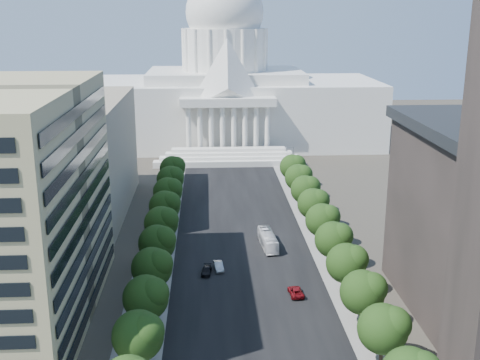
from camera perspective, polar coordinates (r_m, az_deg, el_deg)
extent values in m
cube|color=black|center=(153.32, -0.20, -3.87)|extent=(30.00, 260.00, 0.01)
cube|color=gray|center=(153.56, -7.31, -3.98)|extent=(8.00, 260.00, 0.02)
cube|color=gray|center=(155.42, 6.83, -3.71)|extent=(8.00, 260.00, 0.02)
cube|color=white|center=(242.50, -1.39, 6.49)|extent=(120.00, 50.00, 25.00)
cube|color=white|center=(240.60, -1.42, 9.90)|extent=(60.00, 40.00, 4.00)
cube|color=white|center=(214.61, -1.17, 7.44)|extent=(34.00, 8.00, 3.00)
cylinder|color=white|center=(239.79, -1.43, 12.28)|extent=(32.00, 32.00, 16.00)
ellipsoid|color=white|center=(239.35, -1.46, 15.62)|extent=(30.00, 30.00, 27.60)
cube|color=gray|center=(163.56, -17.45, 2.12)|extent=(38.00, 52.00, 30.00)
sphere|color=black|center=(90.99, -9.67, -14.36)|extent=(7.60, 7.60, 7.60)
sphere|color=black|center=(89.63, -8.88, -13.98)|extent=(5.32, 5.32, 5.32)
cylinder|color=#33261C|center=(103.68, -8.82, -13.29)|extent=(0.56, 0.56, 2.94)
sphere|color=black|center=(101.49, -8.93, -10.97)|extent=(7.60, 7.60, 7.60)
sphere|color=black|center=(100.18, -8.23, -10.59)|extent=(5.32, 5.32, 5.32)
cylinder|color=#33261C|center=(114.27, -8.26, -10.38)|extent=(0.56, 0.56, 2.94)
sphere|color=black|center=(112.30, -8.35, -8.23)|extent=(7.60, 7.60, 7.60)
sphere|color=black|center=(111.03, -7.72, -7.84)|extent=(5.32, 5.32, 5.32)
cylinder|color=#33261C|center=(125.12, -7.80, -7.97)|extent=(0.56, 0.56, 2.94)
sphere|color=black|center=(123.32, -7.88, -5.97)|extent=(7.60, 7.60, 7.60)
sphere|color=black|center=(122.09, -7.31, -5.60)|extent=(5.32, 5.32, 5.32)
cylinder|color=#33261C|center=(136.17, -7.42, -5.94)|extent=(0.56, 0.56, 2.94)
sphere|color=black|center=(134.51, -7.49, -4.08)|extent=(7.60, 7.60, 7.60)
sphere|color=black|center=(133.32, -6.96, -3.72)|extent=(5.32, 5.32, 5.32)
cylinder|color=#33261C|center=(147.36, -7.10, -4.22)|extent=(0.56, 0.56, 2.94)
sphere|color=black|center=(145.83, -7.16, -2.48)|extent=(7.60, 7.60, 7.60)
sphere|color=black|center=(144.67, -6.67, -2.14)|extent=(5.32, 5.32, 5.32)
cylinder|color=#33261C|center=(158.67, -6.83, -2.74)|extent=(0.56, 0.56, 2.94)
sphere|color=black|center=(157.25, -6.88, -1.12)|extent=(7.60, 7.60, 7.60)
sphere|color=black|center=(156.12, -6.43, -0.79)|extent=(5.32, 5.32, 5.32)
cylinder|color=#33261C|center=(170.08, -6.59, -1.46)|extent=(0.56, 0.56, 2.94)
sphere|color=black|center=(168.75, -6.64, 0.06)|extent=(7.60, 7.60, 7.60)
sphere|color=black|center=(167.64, -6.21, 0.37)|extent=(5.32, 5.32, 5.32)
cylinder|color=#33261C|center=(181.56, -6.38, -0.35)|extent=(0.56, 0.56, 2.94)
sphere|color=black|center=(180.32, -6.43, 1.09)|extent=(7.60, 7.60, 7.60)
sphere|color=black|center=(179.23, -6.03, 1.39)|extent=(5.32, 5.32, 5.32)
cylinder|color=#33261C|center=(96.29, 13.20, -16.00)|extent=(0.56, 0.56, 2.94)
sphere|color=black|center=(93.94, 13.39, -13.55)|extent=(7.60, 7.60, 7.60)
sphere|color=black|center=(93.14, 14.37, -13.10)|extent=(5.32, 5.32, 5.32)
cylinder|color=#33261C|center=(106.27, 11.38, -12.66)|extent=(0.56, 0.56, 2.94)
sphere|color=black|center=(104.15, 11.53, -10.38)|extent=(7.60, 7.60, 7.60)
sphere|color=black|center=(103.33, 12.39, -9.95)|extent=(5.32, 5.32, 5.32)
cylinder|color=#33261C|center=(116.63, 9.92, -9.89)|extent=(0.56, 0.56, 2.94)
sphere|color=black|center=(114.70, 10.03, -7.78)|extent=(7.60, 7.60, 7.60)
sphere|color=black|center=(113.88, 10.80, -7.37)|extent=(5.32, 5.32, 5.32)
cylinder|color=#33261C|center=(127.28, 8.72, -7.58)|extent=(0.56, 0.56, 2.94)
sphere|color=black|center=(125.51, 8.81, -5.61)|extent=(7.60, 7.60, 7.60)
sphere|color=black|center=(124.69, 9.50, -5.23)|extent=(5.32, 5.32, 5.32)
cylinder|color=#33261C|center=(138.15, 7.71, -5.63)|extent=(0.56, 0.56, 2.94)
sphere|color=black|center=(136.52, 7.78, -3.79)|extent=(7.60, 7.60, 7.60)
sphere|color=black|center=(135.70, 8.41, -3.43)|extent=(5.32, 5.32, 5.32)
cylinder|color=#33261C|center=(149.20, 6.86, -3.96)|extent=(0.56, 0.56, 2.94)
sphere|color=black|center=(147.69, 6.92, -2.24)|extent=(7.60, 7.60, 7.60)
sphere|color=black|center=(146.87, 7.49, -1.90)|extent=(5.32, 5.32, 5.32)
cylinder|color=#33261C|center=(160.38, 6.13, -2.52)|extent=(0.56, 0.56, 2.94)
sphere|color=black|center=(158.98, 6.18, -0.91)|extent=(7.60, 7.60, 7.60)
sphere|color=black|center=(158.16, 6.71, -0.58)|extent=(5.32, 5.32, 5.32)
cylinder|color=#33261C|center=(171.67, 5.49, -1.27)|extent=(0.56, 0.56, 2.94)
sphere|color=black|center=(170.36, 5.53, 0.25)|extent=(7.60, 7.60, 7.60)
sphere|color=black|center=(169.54, 6.03, 0.55)|extent=(5.32, 5.32, 5.32)
cylinder|color=#33261C|center=(183.05, 4.94, -0.17)|extent=(0.56, 0.56, 2.94)
sphere|color=black|center=(181.83, 4.97, 1.25)|extent=(7.60, 7.60, 7.60)
sphere|color=black|center=(181.01, 5.43, 1.55)|extent=(5.32, 5.32, 5.32)
cylinder|color=gray|center=(104.67, 12.96, -11.36)|extent=(0.18, 0.18, 9.00)
cylinder|color=gray|center=(102.49, 12.46, -9.26)|extent=(2.40, 0.14, 0.14)
sphere|color=gray|center=(102.25, 11.85, -9.34)|extent=(0.44, 0.44, 0.44)
cylinder|color=gray|center=(126.66, 9.89, -6.27)|extent=(0.18, 0.18, 9.00)
cylinder|color=gray|center=(124.86, 9.44, -4.46)|extent=(2.40, 0.14, 0.14)
sphere|color=gray|center=(124.66, 8.94, -4.52)|extent=(0.44, 0.44, 0.44)
cylinder|color=gray|center=(149.59, 7.77, -2.71)|extent=(0.18, 0.18, 9.00)
cylinder|color=gray|center=(148.08, 7.38, -1.14)|extent=(2.40, 0.14, 0.14)
sphere|color=gray|center=(147.91, 6.96, -1.19)|extent=(0.44, 0.44, 0.44)
cylinder|color=gray|center=(173.10, 6.24, -0.10)|extent=(0.18, 0.18, 9.00)
cylinder|color=gray|center=(171.79, 5.89, 1.27)|extent=(2.40, 0.14, 0.14)
sphere|color=gray|center=(171.65, 5.52, 1.24)|extent=(0.44, 0.44, 0.44)
cylinder|color=gray|center=(196.98, 5.07, 1.88)|extent=(0.18, 0.18, 9.00)
cylinder|color=gray|center=(195.83, 4.76, 3.10)|extent=(2.40, 0.14, 0.14)
sphere|color=gray|center=(195.70, 4.44, 3.07)|extent=(0.44, 0.44, 0.44)
imported|color=#A5A8AC|center=(125.12, -2.05, -8.16)|extent=(2.29, 4.98, 1.58)
imported|color=maroon|center=(115.06, 5.31, -10.50)|extent=(2.80, 5.40, 1.46)
imported|color=black|center=(123.37, -3.20, -8.60)|extent=(2.41, 4.82, 1.35)
imported|color=white|center=(136.37, 2.66, -5.69)|extent=(3.81, 12.26, 3.36)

